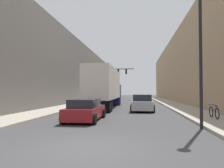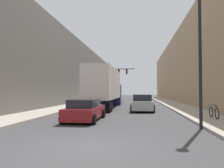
{
  "view_description": "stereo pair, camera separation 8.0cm",
  "coord_description": "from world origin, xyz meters",
  "px_view_note": "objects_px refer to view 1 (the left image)",
  "views": [
    {
      "loc": [
        1.65,
        -7.11,
        1.91
      ],
      "look_at": [
        -0.59,
        11.66,
        2.51
      ],
      "focal_mm": 35.0,
      "sensor_mm": 36.0,
      "label": 1
    },
    {
      "loc": [
        1.73,
        -7.1,
        1.91
      ],
      "look_at": [
        -0.59,
        11.66,
        2.51
      ],
      "focal_mm": 35.0,
      "sensor_mm": 36.0,
      "label": 2
    }
  ],
  "objects_px": {
    "sedan_car": "(85,110)",
    "traffic_signal_gantry": "(111,77)",
    "street_lamp": "(200,29)",
    "parked_bicycle": "(214,112)",
    "semi_truck": "(105,87)",
    "suv_car": "(142,103)"
  },
  "relations": [
    {
      "from": "street_lamp",
      "to": "parked_bicycle",
      "type": "xyz_separation_m",
      "value": [
        1.71,
        3.35,
        -4.53
      ]
    },
    {
      "from": "semi_truck",
      "to": "traffic_signal_gantry",
      "type": "xyz_separation_m",
      "value": [
        -1.28,
        15.67,
        2.06
      ]
    },
    {
      "from": "traffic_signal_gantry",
      "to": "parked_bicycle",
      "type": "xyz_separation_m",
      "value": [
        9.76,
        -24.96,
        -3.93
      ]
    },
    {
      "from": "sedan_car",
      "to": "street_lamp",
      "type": "distance_m",
      "value": 8.25
    },
    {
      "from": "semi_truck",
      "to": "sedan_car",
      "type": "bearing_deg",
      "value": -88.78
    },
    {
      "from": "sedan_car",
      "to": "parked_bicycle",
      "type": "bearing_deg",
      "value": 6.39
    },
    {
      "from": "street_lamp",
      "to": "suv_car",
      "type": "bearing_deg",
      "value": 105.9
    },
    {
      "from": "sedan_car",
      "to": "suv_car",
      "type": "xyz_separation_m",
      "value": [
        3.78,
        7.3,
        0.09
      ]
    },
    {
      "from": "sedan_car",
      "to": "traffic_signal_gantry",
      "type": "height_order",
      "value": "traffic_signal_gantry"
    },
    {
      "from": "sedan_car",
      "to": "semi_truck",
      "type": "bearing_deg",
      "value": 91.22
    },
    {
      "from": "parked_bicycle",
      "to": "street_lamp",
      "type": "bearing_deg",
      "value": -117.02
    },
    {
      "from": "parked_bicycle",
      "to": "suv_car",
      "type": "bearing_deg",
      "value": 125.07
    },
    {
      "from": "semi_truck",
      "to": "parked_bicycle",
      "type": "height_order",
      "value": "semi_truck"
    },
    {
      "from": "street_lamp",
      "to": "parked_bicycle",
      "type": "height_order",
      "value": "street_lamp"
    },
    {
      "from": "suv_car",
      "to": "parked_bicycle",
      "type": "xyz_separation_m",
      "value": [
        4.48,
        -6.38,
        -0.22
      ]
    },
    {
      "from": "traffic_signal_gantry",
      "to": "semi_truck",
      "type": "bearing_deg",
      "value": -85.33
    },
    {
      "from": "sedan_car",
      "to": "traffic_signal_gantry",
      "type": "relative_size",
      "value": 0.74
    },
    {
      "from": "semi_truck",
      "to": "suv_car",
      "type": "height_order",
      "value": "semi_truck"
    },
    {
      "from": "street_lamp",
      "to": "parked_bicycle",
      "type": "bearing_deg",
      "value": 62.98
    },
    {
      "from": "semi_truck",
      "to": "sedan_car",
      "type": "relative_size",
      "value": 2.78
    },
    {
      "from": "traffic_signal_gantry",
      "to": "parked_bicycle",
      "type": "relative_size",
      "value": 3.42
    },
    {
      "from": "semi_truck",
      "to": "traffic_signal_gantry",
      "type": "height_order",
      "value": "traffic_signal_gantry"
    }
  ]
}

